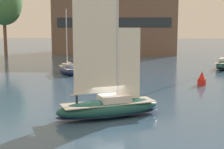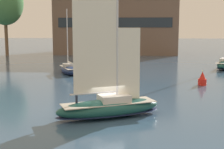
{
  "view_description": "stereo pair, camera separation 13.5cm",
  "coord_description": "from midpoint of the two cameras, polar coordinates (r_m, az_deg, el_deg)",
  "views": [
    {
      "loc": [
        2.02,
        -24.26,
        7.08
      ],
      "look_at": [
        0.0,
        3.0,
        3.02
      ],
      "focal_mm": 50.0,
      "sensor_mm": 36.0,
      "label": 1
    },
    {
      "loc": [
        2.16,
        -24.25,
        7.08
      ],
      "look_at": [
        0.0,
        3.0,
        3.02
      ],
      "focal_mm": 50.0,
      "sensor_mm": 36.0,
      "label": 2
    }
  ],
  "objects": [
    {
      "name": "sailboat_moored_outer_mooring",
      "position": [
        49.65,
        -8.12,
        0.97
      ],
      "size": [
        4.97,
        7.51,
        10.09
      ],
      "color": "navy",
      "rests_on": "ground"
    },
    {
      "name": "waterfront_building",
      "position": [
        90.49,
        0.64,
        9.14
      ],
      "size": [
        34.05,
        19.19,
        16.29
      ],
      "color": "brown",
      "rests_on": "ground"
    },
    {
      "name": "tree_shore_left",
      "position": [
        86.6,
        -19.28,
        12.27
      ],
      "size": [
        9.41,
        9.41,
        19.36
      ],
      "color": "brown",
      "rests_on": "ground"
    },
    {
      "name": "sailboat_main",
      "position": [
        25.1,
        -0.65,
        -5.64
      ],
      "size": [
        8.91,
        5.94,
        11.98
      ],
      "color": "#194C47",
      "rests_on": "ground"
    },
    {
      "name": "channel_buoy",
      "position": [
        40.7,
        16.0,
        -0.83
      ],
      "size": [
        1.04,
        1.04,
        1.9
      ],
      "color": "red",
      "rests_on": "ground"
    },
    {
      "name": "ground_plane",
      "position": [
        25.35,
        -0.66,
        -7.77
      ],
      "size": [
        400.0,
        400.0,
        0.0
      ],
      "primitive_type": "plane",
      "color": "#385675"
    }
  ]
}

